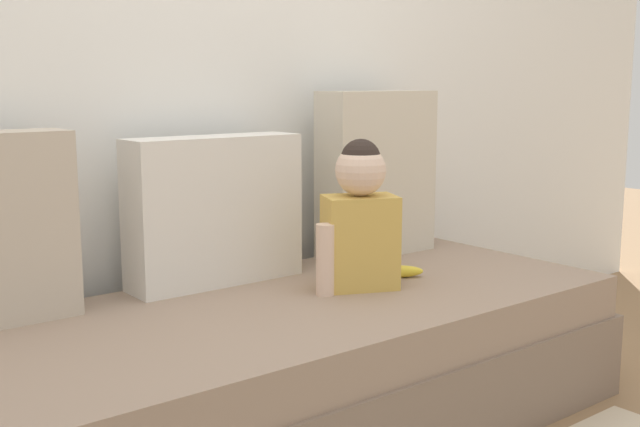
# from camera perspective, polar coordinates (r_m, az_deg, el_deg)

# --- Properties ---
(back_wall) EXTENTS (5.42, 0.10, 2.30)m
(back_wall) POSITION_cam_1_polar(r_m,az_deg,el_deg) (2.65, -10.56, 11.66)
(back_wall) COLOR white
(back_wall) RESTS_ON ground
(couch) EXTENTS (2.22, 0.87, 0.41)m
(couch) POSITION_cam_1_polar(r_m,az_deg,el_deg) (2.32, -3.11, -11.69)
(couch) COLOR #826C5B
(couch) RESTS_ON ground
(throw_pillow_center) EXTENTS (0.57, 0.16, 0.47)m
(throw_pillow_center) POSITION_cam_1_polar(r_m,az_deg,el_deg) (2.48, -7.70, 0.23)
(throw_pillow_center) COLOR silver
(throw_pillow_center) RESTS_ON couch
(throw_pillow_right) EXTENTS (0.46, 0.16, 0.60)m
(throw_pillow_right) POSITION_cam_1_polar(r_m,az_deg,el_deg) (2.88, 4.14, 2.94)
(throw_pillow_right) COLOR beige
(throw_pillow_right) RESTS_ON couch
(toddler) EXTENTS (0.33, 0.22, 0.46)m
(toddler) POSITION_cam_1_polar(r_m,az_deg,el_deg) (2.39, 3.03, -0.27)
(toddler) COLOR gold
(toddler) RESTS_ON couch
(banana) EXTENTS (0.17, 0.13, 0.04)m
(banana) POSITION_cam_1_polar(r_m,az_deg,el_deg) (2.57, 5.69, -4.23)
(banana) COLOR yellow
(banana) RESTS_ON couch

